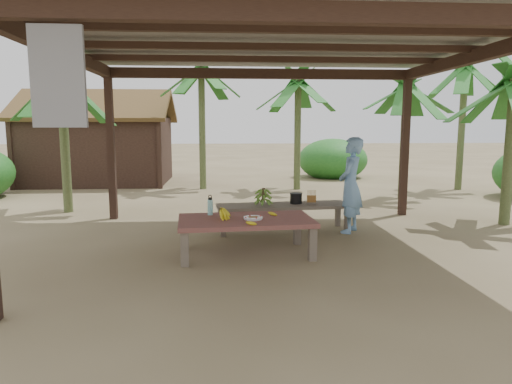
{
  "coord_description": "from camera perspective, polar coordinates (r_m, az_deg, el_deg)",
  "views": [
    {
      "loc": [
        -0.71,
        -6.35,
        1.74
      ],
      "look_at": [
        -0.25,
        0.11,
        0.8
      ],
      "focal_mm": 32.0,
      "sensor_mm": 36.0,
      "label": 1
    }
  ],
  "objects": [
    {
      "name": "hut",
      "position": [
        14.86,
        -18.89,
        5.35
      ],
      "size": [
        4.4,
        3.43,
        2.85
      ],
      "color": "black",
      "rests_on": "ground"
    },
    {
      "name": "work_table",
      "position": [
        6.19,
        -1.3,
        -3.91
      ],
      "size": [
        1.87,
        1.13,
        0.5
      ],
      "rotation": [
        0.0,
        0.0,
        0.08
      ],
      "color": "brown",
      "rests_on": "ground"
    },
    {
      "name": "green_banana_stalk",
      "position": [
        7.48,
        0.93,
        -0.51
      ],
      "size": [
        0.28,
        0.28,
        0.3
      ],
      "primitive_type": null,
      "rotation": [
        0.0,
        0.0,
        0.09
      ],
      "color": "#598C2D",
      "rests_on": "bench"
    },
    {
      "name": "pavilion",
      "position": [
        6.46,
        2.31,
        17.51
      ],
      "size": [
        6.6,
        5.6,
        2.95
      ],
      "color": "black",
      "rests_on": "ground"
    },
    {
      "name": "banana_plant_far",
      "position": [
        13.76,
        24.66,
        12.94
      ],
      "size": [
        1.8,
        1.8,
        3.54
      ],
      "color": "#596638",
      "rests_on": "ground"
    },
    {
      "name": "plate",
      "position": [
        6.11,
        -0.37,
        -3.27
      ],
      "size": [
        0.26,
        0.26,
        0.04
      ],
      "color": "white",
      "rests_on": "work_table"
    },
    {
      "name": "skewer_rack",
      "position": [
        7.62,
        6.96,
        -0.63
      ],
      "size": [
        0.19,
        0.1,
        0.24
      ],
      "primitive_type": null,
      "rotation": [
        0.0,
        0.0,
        0.09
      ],
      "color": "#A57F47",
      "rests_on": "bench"
    },
    {
      "name": "water_flask",
      "position": [
        6.44,
        -5.74,
        -1.82
      ],
      "size": [
        0.08,
        0.08,
        0.28
      ],
      "color": "#43D1CD",
      "rests_on": "work_table"
    },
    {
      "name": "loose_banana_front",
      "position": [
        5.77,
        -0.6,
        -3.93
      ],
      "size": [
        0.15,
        0.07,
        0.04
      ],
      "primitive_type": "ellipsoid",
      "rotation": [
        0.0,
        0.0,
        1.42
      ],
      "color": "yellow",
      "rests_on": "work_table"
    },
    {
      "name": "banana_plant_w",
      "position": [
        9.95,
        -23.13,
        11.33
      ],
      "size": [
        1.8,
        1.8,
        2.87
      ],
      "color": "#596638",
      "rests_on": "ground"
    },
    {
      "name": "cooking_pot",
      "position": [
        7.68,
        5.02,
        -0.81
      ],
      "size": [
        0.2,
        0.2,
        0.17
      ],
      "primitive_type": "cylinder",
      "color": "black",
      "rests_on": "bench"
    },
    {
      "name": "ground",
      "position": [
        6.62,
        2.28,
        -6.98
      ],
      "size": [
        80.0,
        80.0,
        0.0
      ],
      "primitive_type": "plane",
      "color": "brown",
      "rests_on": "ground"
    },
    {
      "name": "banana_plant_n",
      "position": [
        12.63,
        5.28,
        12.51
      ],
      "size": [
        1.8,
        1.8,
        3.18
      ],
      "color": "#596638",
      "rests_on": "ground"
    },
    {
      "name": "loose_banana_side",
      "position": [
        6.39,
        2.08,
        -2.74
      ],
      "size": [
        0.15,
        0.13,
        0.04
      ],
      "primitive_type": "ellipsoid",
      "rotation": [
        0.0,
        0.0,
        0.88
      ],
      "color": "yellow",
      "rests_on": "work_table"
    },
    {
      "name": "banana_plant_ne",
      "position": [
        11.57,
        18.25,
        11.34
      ],
      "size": [
        1.8,
        1.8,
        2.93
      ],
      "color": "#596638",
      "rests_on": "ground"
    },
    {
      "name": "banana_plant_nw",
      "position": [
        12.81,
        -6.85,
        14.05
      ],
      "size": [
        1.8,
        1.8,
        3.55
      ],
      "color": "#596638",
      "rests_on": "ground"
    },
    {
      "name": "woman",
      "position": [
        7.59,
        11.74,
        0.83
      ],
      "size": [
        0.61,
        0.68,
        1.56
      ],
      "primitive_type": "imported",
      "rotation": [
        0.0,
        0.0,
        -2.1
      ],
      "color": "#6793C4",
      "rests_on": "ground"
    },
    {
      "name": "bench",
      "position": [
        7.58,
        3.45,
        -1.97
      ],
      "size": [
        2.25,
        0.8,
        0.45
      ],
      "rotation": [
        0.0,
        0.0,
        0.09
      ],
      "color": "brown",
      "rests_on": "ground"
    },
    {
      "name": "ripe_banana_bunch",
      "position": [
        6.15,
        -4.52,
        -2.64
      ],
      "size": [
        0.28,
        0.24,
        0.16
      ],
      "primitive_type": null,
      "rotation": [
        0.0,
        0.0,
        0.07
      ],
      "color": "yellow",
      "rests_on": "work_table"
    }
  ]
}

